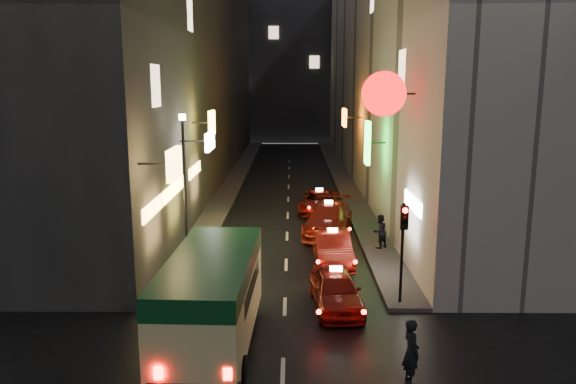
{
  "coord_description": "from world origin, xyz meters",
  "views": [
    {
      "loc": [
        0.23,
        -9.8,
        7.67
      ],
      "look_at": [
        0.08,
        13.0,
        3.16
      ],
      "focal_mm": 35.0,
      "sensor_mm": 36.0,
      "label": 1
    }
  ],
  "objects_px": {
    "taxi_near": "(336,287)",
    "pedestrian_crossing": "(411,347)",
    "minibus": "(212,291)",
    "traffic_light": "(403,232)",
    "lamp_post": "(185,179)"
  },
  "relations": [
    {
      "from": "taxi_near",
      "to": "lamp_post",
      "type": "xyz_separation_m",
      "value": [
        -5.95,
        4.6,
        2.95
      ]
    },
    {
      "from": "minibus",
      "to": "traffic_light",
      "type": "height_order",
      "value": "traffic_light"
    },
    {
      "from": "minibus",
      "to": "lamp_post",
      "type": "xyz_separation_m",
      "value": [
        -2.14,
        7.59,
        1.95
      ]
    },
    {
      "from": "lamp_post",
      "to": "traffic_light",
      "type": "bearing_deg",
      "value": -28.91
    },
    {
      "from": "pedestrian_crossing",
      "to": "traffic_light",
      "type": "relative_size",
      "value": 0.57
    },
    {
      "from": "traffic_light",
      "to": "lamp_post",
      "type": "relative_size",
      "value": 0.56
    },
    {
      "from": "taxi_near",
      "to": "pedestrian_crossing",
      "type": "distance_m",
      "value": 5.14
    },
    {
      "from": "minibus",
      "to": "pedestrian_crossing",
      "type": "xyz_separation_m",
      "value": [
        5.36,
        -1.91,
        -0.78
      ]
    },
    {
      "from": "minibus",
      "to": "lamp_post",
      "type": "distance_m",
      "value": 8.12
    },
    {
      "from": "taxi_near",
      "to": "lamp_post",
      "type": "height_order",
      "value": "lamp_post"
    },
    {
      "from": "minibus",
      "to": "pedestrian_crossing",
      "type": "relative_size",
      "value": 3.33
    },
    {
      "from": "traffic_light",
      "to": "minibus",
      "type": "bearing_deg",
      "value": -153.19
    },
    {
      "from": "minibus",
      "to": "traffic_light",
      "type": "distance_m",
      "value": 6.85
    },
    {
      "from": "traffic_light",
      "to": "pedestrian_crossing",
      "type": "bearing_deg",
      "value": -98.01
    },
    {
      "from": "pedestrian_crossing",
      "to": "lamp_post",
      "type": "bearing_deg",
      "value": 25.63
    }
  ]
}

